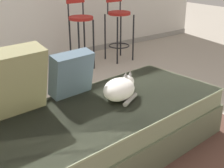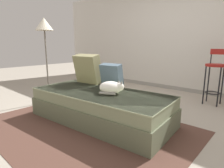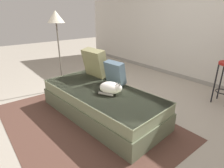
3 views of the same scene
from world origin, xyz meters
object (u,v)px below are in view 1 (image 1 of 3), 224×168
at_px(bar_stool_by_doorway, 119,23).
at_px(bar_stool_near_window, 81,26).
at_px(couch, 105,130).
at_px(cat, 120,89).
at_px(throw_pillow_corner, 11,82).
at_px(throw_pillow_middle, 71,74).

bearing_deg(bar_stool_by_doorway, bar_stool_near_window, 179.86).
relative_size(couch, bar_stool_by_doorway, 2.17).
height_order(cat, bar_stool_near_window, bar_stool_near_window).
xyz_separation_m(throw_pillow_corner, cat, (0.79, -0.26, -0.17)).
distance_m(bar_stool_near_window, bar_stool_by_doorway, 0.68).
xyz_separation_m(couch, bar_stool_by_doorway, (1.69, 1.97, 0.36)).
bearing_deg(bar_stool_by_doorway, throw_pillow_middle, -137.59).
relative_size(bar_stool_near_window, bar_stool_by_doorway, 1.04).
bearing_deg(couch, bar_stool_near_window, 62.83).
bearing_deg(cat, throw_pillow_corner, 161.98).
relative_size(couch, throw_pillow_middle, 5.70).
distance_m(throw_pillow_middle, bar_stool_by_doorway, 2.40).
xyz_separation_m(throw_pillow_middle, bar_stool_near_window, (1.09, 1.62, -0.01)).
bearing_deg(couch, cat, 13.26).
distance_m(throw_pillow_corner, cat, 0.85).
xyz_separation_m(throw_pillow_corner, throw_pillow_middle, (0.52, 0.05, -0.07)).
height_order(couch, bar_stool_near_window, bar_stool_near_window).
bearing_deg(couch, throw_pillow_corner, 153.19).
bearing_deg(throw_pillow_middle, cat, -47.79).
bearing_deg(bar_stool_near_window, couch, -117.17).
distance_m(throw_pillow_middle, cat, 0.42).
bearing_deg(bar_stool_by_doorway, cat, -127.94).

